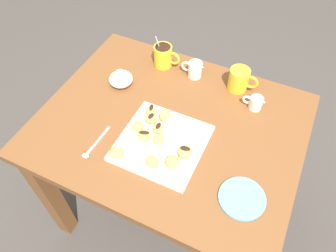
% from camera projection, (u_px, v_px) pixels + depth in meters
% --- Properties ---
extents(ground_plane, '(8.00, 8.00, 0.00)m').
position_uv_depth(ground_plane, '(169.00, 205.00, 1.83)').
color(ground_plane, '#423D38').
extents(dining_table, '(1.01, 0.80, 0.74)m').
position_uv_depth(dining_table, '(170.00, 144.00, 1.36)').
color(dining_table, brown).
rests_on(dining_table, ground_plane).
extents(pastry_plate_square, '(0.30, 0.30, 0.02)m').
position_uv_depth(pastry_plate_square, '(162.00, 143.00, 1.18)').
color(pastry_plate_square, white).
rests_on(pastry_plate_square, dining_table).
extents(coffee_mug_yellow_left, '(0.12, 0.08, 0.15)m').
position_uv_depth(coffee_mug_yellow_left, '(164.00, 56.00, 1.42)').
color(coffee_mug_yellow_left, yellow).
rests_on(coffee_mug_yellow_left, dining_table).
extents(coffee_mug_yellow_right, '(0.12, 0.08, 0.10)m').
position_uv_depth(coffee_mug_yellow_right, '(239.00, 79.00, 1.33)').
color(coffee_mug_yellow_right, yellow).
rests_on(coffee_mug_yellow_right, dining_table).
extents(cream_pitcher_white, '(0.10, 0.06, 0.07)m').
position_uv_depth(cream_pitcher_white, '(195.00, 69.00, 1.39)').
color(cream_pitcher_white, white).
rests_on(cream_pitcher_white, dining_table).
extents(ice_cream_bowl, '(0.10, 0.10, 0.08)m').
position_uv_depth(ice_cream_bowl, '(121.00, 78.00, 1.36)').
color(ice_cream_bowl, white).
rests_on(ice_cream_bowl, dining_table).
extents(chocolate_sauce_pitcher, '(0.09, 0.05, 0.06)m').
position_uv_depth(chocolate_sauce_pitcher, '(256.00, 102.00, 1.28)').
color(chocolate_sauce_pitcher, white).
rests_on(chocolate_sauce_pitcher, dining_table).
extents(saucer_sky_left, '(0.15, 0.15, 0.01)m').
position_uv_depth(saucer_sky_left, '(242.00, 198.00, 1.05)').
color(saucer_sky_left, '#66A8DB').
rests_on(saucer_sky_left, dining_table).
extents(loose_spoon_near_saucer, '(0.03, 0.16, 0.01)m').
position_uv_depth(loose_spoon_near_saucer, '(94.00, 146.00, 1.18)').
color(loose_spoon_near_saucer, silver).
rests_on(loose_spoon_near_saucer, dining_table).
extents(beignet_0, '(0.06, 0.06, 0.03)m').
position_uv_depth(beignet_0, '(159.00, 139.00, 1.17)').
color(beignet_0, '#DBA351').
rests_on(beignet_0, pastry_plate_square).
extents(beignet_1, '(0.05, 0.06, 0.04)m').
position_uv_depth(beignet_1, '(165.00, 115.00, 1.23)').
color(beignet_1, '#DBA351').
rests_on(beignet_1, pastry_plate_square).
extents(beignet_2, '(0.06, 0.05, 0.03)m').
position_uv_depth(beignet_2, '(117.00, 152.00, 1.13)').
color(beignet_2, '#DBA351').
rests_on(beignet_2, pastry_plate_square).
extents(beignet_3, '(0.06, 0.05, 0.03)m').
position_uv_depth(beignet_3, '(138.00, 127.00, 1.20)').
color(beignet_3, '#DBA351').
rests_on(beignet_3, pastry_plate_square).
extents(beignet_4, '(0.06, 0.06, 0.04)m').
position_uv_depth(beignet_4, '(185.00, 152.00, 1.13)').
color(beignet_4, '#DBA351').
rests_on(beignet_4, pastry_plate_square).
extents(chocolate_drizzle_4, '(0.04, 0.02, 0.00)m').
position_uv_depth(chocolate_drizzle_4, '(185.00, 149.00, 1.11)').
color(chocolate_drizzle_4, black).
rests_on(chocolate_drizzle_4, beignet_4).
extents(beignet_5, '(0.07, 0.07, 0.04)m').
position_uv_depth(beignet_5, '(173.00, 162.00, 1.10)').
color(beignet_5, '#DBA351').
rests_on(beignet_5, pastry_plate_square).
extents(beignet_6, '(0.06, 0.05, 0.03)m').
position_uv_depth(beignet_6, '(151.00, 119.00, 1.22)').
color(beignet_6, '#DBA351').
rests_on(beignet_6, pastry_plate_square).
extents(chocolate_drizzle_6, '(0.02, 0.03, 0.00)m').
position_uv_depth(chocolate_drizzle_6, '(151.00, 116.00, 1.21)').
color(chocolate_drizzle_6, black).
rests_on(chocolate_drizzle_6, beignet_6).
extents(beignet_7, '(0.07, 0.06, 0.03)m').
position_uv_depth(beignet_7, '(152.00, 162.00, 1.10)').
color(beignet_7, '#DBA351').
rests_on(beignet_7, pastry_plate_square).
extents(beignet_8, '(0.06, 0.06, 0.03)m').
position_uv_depth(beignet_8, '(158.00, 128.00, 1.20)').
color(beignet_8, '#DBA351').
rests_on(beignet_8, pastry_plate_square).
extents(chocolate_drizzle_8, '(0.02, 0.03, 0.00)m').
position_uv_depth(chocolate_drizzle_8, '(158.00, 126.00, 1.18)').
color(chocolate_drizzle_8, black).
rests_on(chocolate_drizzle_8, beignet_8).
extents(beignet_9, '(0.04, 0.05, 0.03)m').
position_uv_depth(beignet_9, '(152.00, 110.00, 1.25)').
color(beignet_9, '#DBA351').
rests_on(beignet_9, pastry_plate_square).
extents(chocolate_drizzle_9, '(0.02, 0.04, 0.00)m').
position_uv_depth(chocolate_drizzle_9, '(152.00, 107.00, 1.24)').
color(chocolate_drizzle_9, black).
rests_on(chocolate_drizzle_9, beignet_9).
extents(beignet_10, '(0.06, 0.05, 0.04)m').
position_uv_depth(beignet_10, '(145.00, 136.00, 1.17)').
color(beignet_10, '#DBA351').
rests_on(beignet_10, pastry_plate_square).
extents(chocolate_drizzle_10, '(0.04, 0.03, 0.00)m').
position_uv_depth(chocolate_drizzle_10, '(144.00, 133.00, 1.16)').
color(chocolate_drizzle_10, black).
rests_on(chocolate_drizzle_10, beignet_10).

